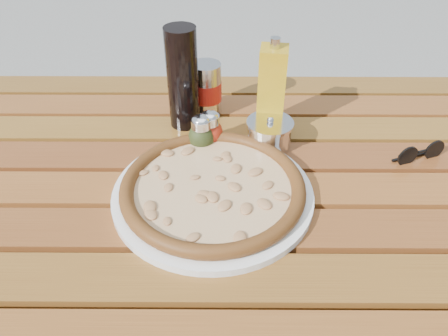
{
  "coord_description": "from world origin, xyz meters",
  "views": [
    {
      "loc": [
        0.0,
        -0.61,
        1.28
      ],
      "look_at": [
        0.0,
        0.02,
        0.78
      ],
      "focal_mm": 35.0,
      "sensor_mm": 36.0,
      "label": 1
    }
  ],
  "objects_px": {
    "dark_bottle": "(183,79)",
    "soda_can": "(207,89)",
    "pepper_shaker": "(210,130)",
    "sunglasses": "(420,153)",
    "pizza": "(213,187)",
    "oregano_shaker": "(201,134)",
    "plate": "(213,194)",
    "olive_oil_cruet": "(271,91)",
    "parmesan_tin": "(269,134)",
    "table": "(224,216)"
  },
  "relations": [
    {
      "from": "table",
      "to": "olive_oil_cruet",
      "type": "bearing_deg",
      "value": 63.24
    },
    {
      "from": "table",
      "to": "pizza",
      "type": "xyz_separation_m",
      "value": [
        -0.02,
        -0.03,
        0.1
      ]
    },
    {
      "from": "table",
      "to": "soda_can",
      "type": "relative_size",
      "value": 11.67
    },
    {
      "from": "oregano_shaker",
      "to": "olive_oil_cruet",
      "type": "relative_size",
      "value": 0.39
    },
    {
      "from": "parmesan_tin",
      "to": "table",
      "type": "bearing_deg",
      "value": -124.78
    },
    {
      "from": "table",
      "to": "sunglasses",
      "type": "distance_m",
      "value": 0.41
    },
    {
      "from": "dark_bottle",
      "to": "sunglasses",
      "type": "relative_size",
      "value": 2.03
    },
    {
      "from": "table",
      "to": "olive_oil_cruet",
      "type": "relative_size",
      "value": 6.67
    },
    {
      "from": "plate",
      "to": "olive_oil_cruet",
      "type": "distance_m",
      "value": 0.26
    },
    {
      "from": "oregano_shaker",
      "to": "sunglasses",
      "type": "bearing_deg",
      "value": -4.27
    },
    {
      "from": "soda_can",
      "to": "sunglasses",
      "type": "height_order",
      "value": "soda_can"
    },
    {
      "from": "soda_can",
      "to": "dark_bottle",
      "type": "bearing_deg",
      "value": -133.54
    },
    {
      "from": "parmesan_tin",
      "to": "olive_oil_cruet",
      "type": "bearing_deg",
      "value": 85.46
    },
    {
      "from": "plate",
      "to": "pepper_shaker",
      "type": "xyz_separation_m",
      "value": [
        -0.01,
        0.16,
        0.03
      ]
    },
    {
      "from": "dark_bottle",
      "to": "parmesan_tin",
      "type": "bearing_deg",
      "value": -25.67
    },
    {
      "from": "pepper_shaker",
      "to": "pizza",
      "type": "bearing_deg",
      "value": -86.44
    },
    {
      "from": "plate",
      "to": "dark_bottle",
      "type": "relative_size",
      "value": 1.64
    },
    {
      "from": "olive_oil_cruet",
      "to": "parmesan_tin",
      "type": "distance_m",
      "value": 0.09
    },
    {
      "from": "pepper_shaker",
      "to": "soda_can",
      "type": "xyz_separation_m",
      "value": [
        -0.01,
        0.13,
        0.02
      ]
    },
    {
      "from": "plate",
      "to": "parmesan_tin",
      "type": "bearing_deg",
      "value": 54.73
    },
    {
      "from": "soda_can",
      "to": "sunglasses",
      "type": "xyz_separation_m",
      "value": [
        0.43,
        -0.18,
        -0.04
      ]
    },
    {
      "from": "dark_bottle",
      "to": "soda_can",
      "type": "distance_m",
      "value": 0.09
    },
    {
      "from": "pepper_shaker",
      "to": "sunglasses",
      "type": "distance_m",
      "value": 0.42
    },
    {
      "from": "table",
      "to": "parmesan_tin",
      "type": "bearing_deg",
      "value": 55.22
    },
    {
      "from": "plate",
      "to": "pepper_shaker",
      "type": "distance_m",
      "value": 0.16
    },
    {
      "from": "plate",
      "to": "soda_can",
      "type": "bearing_deg",
      "value": 93.98
    },
    {
      "from": "plate",
      "to": "soda_can",
      "type": "distance_m",
      "value": 0.3
    },
    {
      "from": "parmesan_tin",
      "to": "pepper_shaker",
      "type": "bearing_deg",
      "value": 178.95
    },
    {
      "from": "olive_oil_cruet",
      "to": "parmesan_tin",
      "type": "bearing_deg",
      "value": -94.54
    },
    {
      "from": "dark_bottle",
      "to": "soda_can",
      "type": "relative_size",
      "value": 1.83
    },
    {
      "from": "pizza",
      "to": "oregano_shaker",
      "type": "xyz_separation_m",
      "value": [
        -0.03,
        0.15,
        0.02
      ]
    },
    {
      "from": "pepper_shaker",
      "to": "soda_can",
      "type": "relative_size",
      "value": 0.68
    },
    {
      "from": "table",
      "to": "parmesan_tin",
      "type": "distance_m",
      "value": 0.19
    },
    {
      "from": "pizza",
      "to": "parmesan_tin",
      "type": "relative_size",
      "value": 3.9
    },
    {
      "from": "dark_bottle",
      "to": "soda_can",
      "type": "height_order",
      "value": "dark_bottle"
    },
    {
      "from": "table",
      "to": "dark_bottle",
      "type": "relative_size",
      "value": 6.36
    },
    {
      "from": "oregano_shaker",
      "to": "olive_oil_cruet",
      "type": "distance_m",
      "value": 0.17
    },
    {
      "from": "dark_bottle",
      "to": "soda_can",
      "type": "xyz_separation_m",
      "value": [
        0.05,
        0.05,
        -0.05
      ]
    },
    {
      "from": "table",
      "to": "pizza",
      "type": "height_order",
      "value": "pizza"
    },
    {
      "from": "dark_bottle",
      "to": "olive_oil_cruet",
      "type": "distance_m",
      "value": 0.19
    },
    {
      "from": "pizza",
      "to": "pepper_shaker",
      "type": "height_order",
      "value": "pepper_shaker"
    },
    {
      "from": "parmesan_tin",
      "to": "sunglasses",
      "type": "xyz_separation_m",
      "value": [
        0.3,
        -0.05,
        -0.01
      ]
    },
    {
      "from": "olive_oil_cruet",
      "to": "sunglasses",
      "type": "relative_size",
      "value": 1.94
    },
    {
      "from": "pepper_shaker",
      "to": "parmesan_tin",
      "type": "xyz_separation_m",
      "value": [
        0.12,
        -0.0,
        -0.01
      ]
    },
    {
      "from": "plate",
      "to": "oregano_shaker",
      "type": "xyz_separation_m",
      "value": [
        -0.03,
        0.15,
        0.03
      ]
    },
    {
      "from": "oregano_shaker",
      "to": "dark_bottle",
      "type": "relative_size",
      "value": 0.37
    },
    {
      "from": "plate",
      "to": "parmesan_tin",
      "type": "relative_size",
      "value": 3.27
    },
    {
      "from": "oregano_shaker",
      "to": "dark_bottle",
      "type": "height_order",
      "value": "dark_bottle"
    },
    {
      "from": "pizza",
      "to": "parmesan_tin",
      "type": "xyz_separation_m",
      "value": [
        0.11,
        0.16,
        0.01
      ]
    },
    {
      "from": "soda_can",
      "to": "parmesan_tin",
      "type": "bearing_deg",
      "value": -45.84
    }
  ]
}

